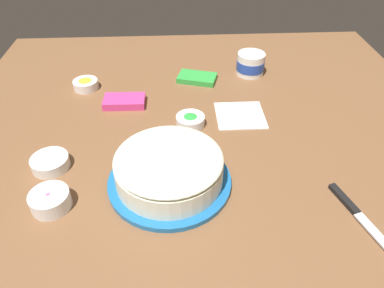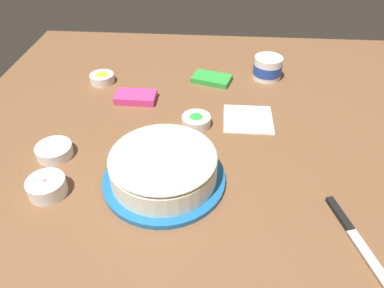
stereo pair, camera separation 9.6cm
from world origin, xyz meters
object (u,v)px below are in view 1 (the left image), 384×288
frosting_tub (251,63)px  sprinkle_bowl_yellow (86,84)px  sprinkle_bowl_green (190,120)px  sprinkle_bowl_blue (50,162)px  frosted_cake (169,170)px  candy_box_upper (197,78)px  sprinkle_bowl_pink (50,200)px  candy_box_lower (124,101)px  spreading_knife (358,214)px  paper_napkin (240,115)px

frosting_tub → sprinkle_bowl_yellow: (0.59, 0.08, -0.02)m
sprinkle_bowl_green → sprinkle_bowl_blue: (0.38, 0.17, -0.00)m
frosted_cake → sprinkle_bowl_blue: bearing=-13.9°
candy_box_upper → sprinkle_bowl_green: bearing=98.8°
sprinkle_bowl_green → sprinkle_bowl_pink: 0.46m
sprinkle_bowl_yellow → candy_box_lower: (-0.14, 0.11, -0.01)m
spreading_knife → sprinkle_bowl_pink: size_ratio=2.51×
frosted_cake → sprinkle_bowl_green: frosted_cake is taller
sprinkle_bowl_green → spreading_knife: bearing=134.2°
sprinkle_bowl_green → frosting_tub: bearing=-127.0°
sprinkle_bowl_yellow → sprinkle_bowl_blue: 0.41m
sprinkle_bowl_blue → frosting_tub: bearing=-141.7°
frosted_cake → sprinkle_bowl_pink: size_ratio=3.31×
sprinkle_bowl_yellow → sprinkle_bowl_blue: size_ratio=0.87×
sprinkle_bowl_blue → candy_box_lower: sprinkle_bowl_blue is taller
candy_box_upper → paper_napkin: size_ratio=0.90×
frosted_cake → frosting_tub: 0.64m
frosting_tub → sprinkle_bowl_pink: size_ratio=1.11×
sprinkle_bowl_yellow → candy_box_upper: 0.39m
sprinkle_bowl_yellow → candy_box_lower: size_ratio=0.64×
frosting_tub → candy_box_upper: (0.20, 0.04, -0.03)m
sprinkle_bowl_pink → paper_napkin: sprinkle_bowl_pink is taller
candy_box_lower → candy_box_upper: 0.29m
candy_box_upper → frosting_tub: bearing=-151.6°
candy_box_lower → frosting_tub: bearing=-156.0°
frosting_tub → sprinkle_bowl_pink: frosting_tub is taller
sprinkle_bowl_yellow → spreading_knife: bearing=139.6°
frosted_cake → candy_box_lower: 0.40m
sprinkle_bowl_yellow → paper_napkin: 0.55m
sprinkle_bowl_green → candy_box_upper: 0.28m
frosted_cake → frosting_tub: frosted_cake is taller
frosted_cake → sprinkle_bowl_pink: (0.28, 0.06, -0.02)m
spreading_knife → paper_napkin: (0.20, -0.41, -0.00)m
sprinkle_bowl_yellow → candy_box_lower: bearing=142.1°
candy_box_lower → frosted_cake: bearing=112.4°
spreading_knife → candy_box_upper: 0.72m
spreading_knife → sprinkle_bowl_yellow: size_ratio=2.72×
spreading_knife → sprinkle_bowl_blue: bearing=-15.5°
spreading_knife → candy_box_lower: candy_box_lower is taller
sprinkle_bowl_yellow → sprinkle_bowl_pink: size_ratio=0.92×
frosting_tub → sprinkle_bowl_blue: 0.78m
sprinkle_bowl_pink → candy_box_upper: bearing=-123.0°
sprinkle_bowl_blue → candy_box_upper: 0.61m
spreading_knife → candy_box_upper: (0.32, -0.65, 0.00)m
spreading_knife → candy_box_upper: size_ratio=1.73×
frosted_cake → sprinkle_bowl_blue: frosted_cake is taller
spreading_knife → sprinkle_bowl_pink: bearing=-5.4°
sprinkle_bowl_green → paper_napkin: size_ratio=0.58×
frosted_cake → candy_box_upper: bearing=-101.1°
frosting_tub → sprinkle_bowl_yellow: bearing=7.6°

